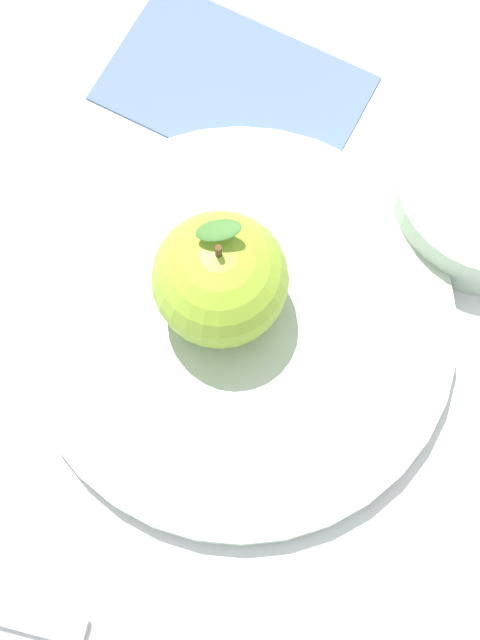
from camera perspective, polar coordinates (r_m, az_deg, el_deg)
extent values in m
plane|color=silver|center=(0.56, -2.66, -4.32)|extent=(2.40, 2.40, 0.00)
cylinder|color=#B2C6B2|center=(0.56, 0.00, -0.33)|extent=(0.25, 0.25, 0.02)
torus|color=#B2C6B2|center=(0.56, 0.00, -0.18)|extent=(0.25, 0.25, 0.01)
sphere|color=#8CB22D|center=(0.52, -1.19, 2.43)|extent=(0.08, 0.08, 0.08)
cylinder|color=#4C3319|center=(0.48, -1.29, 4.08)|extent=(0.00, 0.00, 0.01)
ellipsoid|color=#386628|center=(0.48, -1.30, 5.37)|extent=(0.01, 0.02, 0.01)
cube|color=silver|center=(0.56, -12.81, -16.92)|extent=(0.03, 0.07, 0.01)
cube|color=slate|center=(0.64, -0.36, 13.71)|extent=(0.17, 0.19, 0.00)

